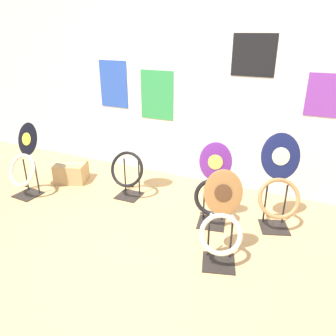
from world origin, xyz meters
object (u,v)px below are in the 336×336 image
at_px(toilet_seat_display_woodgrain, 221,222).
at_px(storage_box, 71,172).
at_px(toilet_seat_display_white_plain, 128,159).
at_px(toilet_seat_display_purple_note, 213,188).
at_px(toilet_seat_display_jazz_black, 24,163).
at_px(toilet_seat_display_navy_moon, 279,186).

relative_size(toilet_seat_display_woodgrain, storage_box, 1.78).
xyz_separation_m(toilet_seat_display_white_plain, toilet_seat_display_purple_note, (1.10, -0.18, -0.07)).
bearing_deg(toilet_seat_display_jazz_black, toilet_seat_display_purple_note, 8.14).
xyz_separation_m(toilet_seat_display_navy_moon, storage_box, (-2.62, -0.02, -0.34)).
xyz_separation_m(toilet_seat_display_jazz_black, toilet_seat_display_woodgrain, (2.49, -0.24, -0.01)).
bearing_deg(toilet_seat_display_white_plain, toilet_seat_display_jazz_black, -156.18).
xyz_separation_m(toilet_seat_display_navy_moon, toilet_seat_display_woodgrain, (-0.35, -0.79, -0.06)).
bearing_deg(toilet_seat_display_jazz_black, toilet_seat_display_white_plain, 23.82).
relative_size(toilet_seat_display_navy_moon, storage_box, 2.04).
height_order(toilet_seat_display_jazz_black, toilet_seat_display_purple_note, toilet_seat_display_purple_note).
bearing_deg(toilet_seat_display_purple_note, toilet_seat_display_jazz_black, -171.86).
distance_m(toilet_seat_display_jazz_black, toilet_seat_display_white_plain, 1.25).
distance_m(toilet_seat_display_navy_moon, toilet_seat_display_woodgrain, 0.87).
relative_size(toilet_seat_display_jazz_black, storage_box, 1.86).
height_order(toilet_seat_display_jazz_black, storage_box, toilet_seat_display_jazz_black).
height_order(toilet_seat_display_navy_moon, toilet_seat_display_woodgrain, toilet_seat_display_navy_moon).
xyz_separation_m(toilet_seat_display_jazz_black, toilet_seat_display_purple_note, (2.24, 0.32, -0.01)).
relative_size(toilet_seat_display_navy_moon, toilet_seat_display_woodgrain, 1.15).
relative_size(toilet_seat_display_woodgrain, toilet_seat_display_purple_note, 0.95).
bearing_deg(toilet_seat_display_navy_moon, toilet_seat_display_jazz_black, -169.10).
bearing_deg(toilet_seat_display_purple_note, toilet_seat_display_woodgrain, -66.09).
relative_size(toilet_seat_display_white_plain, storage_box, 2.08).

